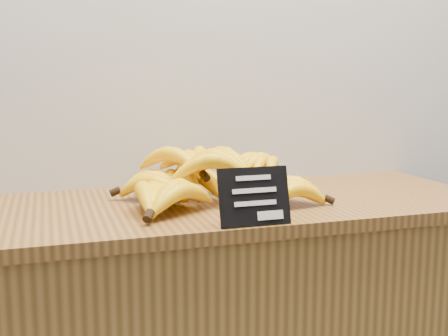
% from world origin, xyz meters
% --- Properties ---
extents(counter_top, '(1.38, 0.54, 0.03)m').
position_xyz_m(counter_top, '(0.18, 2.75, 0.92)').
color(counter_top, brown).
rests_on(counter_top, counter).
extents(chalkboard_sign, '(0.15, 0.04, 0.12)m').
position_xyz_m(chalkboard_sign, '(0.18, 2.51, 0.99)').
color(chalkboard_sign, black).
rests_on(chalkboard_sign, counter_top).
extents(banana_pile, '(0.53, 0.41, 0.13)m').
position_xyz_m(banana_pile, '(0.13, 2.76, 0.99)').
color(banana_pile, yellow).
rests_on(banana_pile, counter_top).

